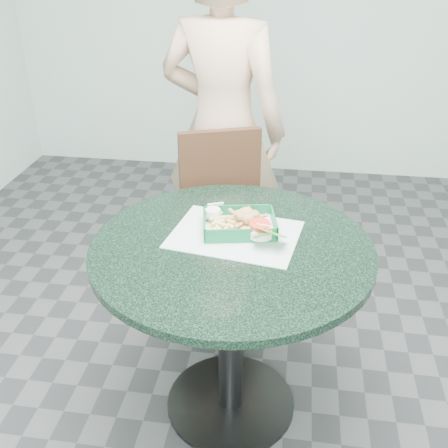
# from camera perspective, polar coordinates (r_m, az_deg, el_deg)

# --- Properties ---
(floor) EXTENTS (4.00, 5.00, 0.02)m
(floor) POSITION_cam_1_polar(r_m,az_deg,el_deg) (2.29, 0.70, -18.92)
(floor) COLOR #303335
(floor) RESTS_ON ground
(cafe_table) EXTENTS (0.98, 0.98, 0.75)m
(cafe_table) POSITION_cam_1_polar(r_m,az_deg,el_deg) (1.90, 0.81, -7.14)
(cafe_table) COLOR black
(cafe_table) RESTS_ON floor
(dining_chair) EXTENTS (0.38, 0.38, 0.93)m
(dining_chair) POSITION_cam_1_polar(r_m,az_deg,el_deg) (2.46, -0.74, 0.67)
(dining_chair) COLOR black
(dining_chair) RESTS_ON floor
(diner_person) EXTENTS (0.82, 0.63, 2.00)m
(diner_person) POSITION_cam_1_polar(r_m,az_deg,el_deg) (2.55, -0.15, 13.12)
(diner_person) COLOR tan
(diner_person) RESTS_ON floor
(placemat) EXTENTS (0.48, 0.39, 0.00)m
(placemat) POSITION_cam_1_polar(r_m,az_deg,el_deg) (1.86, 1.20, -1.66)
(placemat) COLOR #A9C4C2
(placemat) RESTS_ON cafe_table
(food_basket) EXTENTS (0.26, 0.19, 0.05)m
(food_basket) POSITION_cam_1_polar(r_m,az_deg,el_deg) (1.88, 1.64, -0.77)
(food_basket) COLOR #0C5E31
(food_basket) RESTS_ON placemat
(crab_sandwich) EXTENTS (0.13, 0.13, 0.08)m
(crab_sandwich) POSITION_cam_1_polar(r_m,az_deg,el_deg) (1.86, 2.39, 0.04)
(crab_sandwich) COLOR gold
(crab_sandwich) RESTS_ON food_basket
(fries_pile) EXTENTS (0.14, 0.14, 0.04)m
(fries_pile) POSITION_cam_1_polar(r_m,az_deg,el_deg) (1.87, -0.47, -0.17)
(fries_pile) COLOR #E1C875
(fries_pile) RESTS_ON food_basket
(sauce_ramekin) EXTENTS (0.05, 0.05, 0.03)m
(sauce_ramekin) POSITION_cam_1_polar(r_m,az_deg,el_deg) (1.92, -0.89, 1.00)
(sauce_ramekin) COLOR white
(sauce_ramekin) RESTS_ON food_basket
(garnish_cup) EXTENTS (0.13, 0.13, 0.05)m
(garnish_cup) POSITION_cam_1_polar(r_m,az_deg,el_deg) (1.79, 3.79, -1.46)
(garnish_cup) COLOR beige
(garnish_cup) RESTS_ON food_basket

